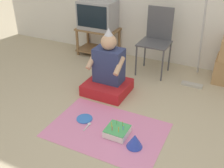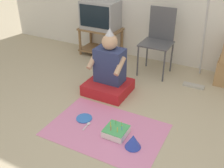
# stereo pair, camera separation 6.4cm
# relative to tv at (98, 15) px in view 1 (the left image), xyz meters

# --- Properties ---
(ground_plane) EXTENTS (16.00, 16.00, 0.00)m
(ground_plane) POSITION_rel_tv_xyz_m (1.18, -1.99, -0.68)
(ground_plane) COLOR tan
(tv_stand) EXTENTS (0.68, 0.40, 0.46)m
(tv_stand) POSITION_rel_tv_xyz_m (-0.00, -0.00, -0.41)
(tv_stand) COLOR olive
(tv_stand) RESTS_ON ground_plane
(tv) EXTENTS (0.58, 0.39, 0.44)m
(tv) POSITION_rel_tv_xyz_m (0.00, 0.00, 0.00)
(tv) COLOR #99999E
(tv) RESTS_ON tv_stand
(folding_chair) EXTENTS (0.42, 0.40, 0.93)m
(folding_chair) POSITION_rel_tv_xyz_m (1.05, -0.18, -0.14)
(folding_chair) COLOR #4C4C51
(folding_chair) RESTS_ON ground_plane
(dust_mop) EXTENTS (0.28, 0.45, 1.21)m
(dust_mop) POSITION_rel_tv_xyz_m (1.66, -0.29, -0.32)
(dust_mop) COLOR #B2ADA3
(dust_mop) RESTS_ON ground_plane
(person_seated) EXTENTS (0.54, 0.49, 0.84)m
(person_seated) POSITION_rel_tv_xyz_m (0.71, -1.03, -0.41)
(person_seated) COLOR red
(person_seated) RESTS_ON ground_plane
(party_cloth) EXTENTS (1.19, 0.81, 0.01)m
(party_cloth) POSITION_rel_tv_xyz_m (1.06, -1.75, -0.67)
(party_cloth) COLOR pink
(party_cloth) RESTS_ON ground_plane
(birthday_cake) EXTENTS (0.23, 0.23, 0.14)m
(birthday_cake) POSITION_rel_tv_xyz_m (1.19, -1.77, -0.63)
(birthday_cake) COLOR white
(birthday_cake) RESTS_ON party_cloth
(party_hat_blue) EXTENTS (0.16, 0.16, 0.14)m
(party_hat_blue) POSITION_rel_tv_xyz_m (1.41, -1.86, -0.60)
(party_hat_blue) COLOR blue
(party_hat_blue) RESTS_ON party_cloth
(paper_plate) EXTENTS (0.18, 0.18, 0.01)m
(paper_plate) POSITION_rel_tv_xyz_m (0.75, -1.70, -0.67)
(paper_plate) COLOR blue
(paper_plate) RESTS_ON party_cloth
(plastic_spoon_near) EXTENTS (0.04, 0.15, 0.01)m
(plastic_spoon_near) POSITION_rel_tv_xyz_m (0.85, -1.77, -0.67)
(plastic_spoon_near) COLOR white
(plastic_spoon_near) RESTS_ON party_cloth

